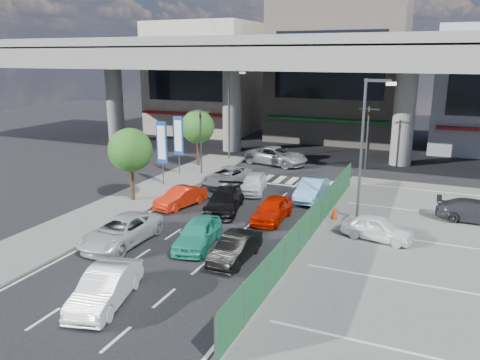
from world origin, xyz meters
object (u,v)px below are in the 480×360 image
at_px(traffic_light_right, 368,122).
at_px(traffic_cone, 334,212).
at_px(sedan_white_front_mid, 253,183).
at_px(sedan_white_mid_left, 121,231).
at_px(traffic_light_left, 200,126).
at_px(signboard_near, 162,144).
at_px(street_lamp_left, 231,107).
at_px(hatch_black_mid_right, 235,248).
at_px(tree_near, 130,150).
at_px(wagon_silver_front_left, 227,176).
at_px(parked_sedan_dgrey, 477,211).
at_px(tree_far, 198,127).
at_px(crossing_wagon_silver, 276,156).
at_px(hatch_white_back_mid, 105,287).
at_px(street_lamp_right, 365,139).
at_px(parked_sedan_white, 377,228).
at_px(kei_truck_front_right, 312,190).
at_px(sedan_black_mid, 224,201).
at_px(signboard_far, 178,137).
at_px(taxi_orange_right, 272,209).
at_px(taxi_orange_left, 181,197).
at_px(taxi_teal_mid, 198,233).

distance_m(traffic_light_right, traffic_cone, 13.82).
bearing_deg(sedan_white_front_mid, sedan_white_mid_left, -116.06).
relative_size(traffic_light_left, signboard_near, 1.11).
height_order(street_lamp_left, hatch_black_mid_right, street_lamp_left).
distance_m(tree_near, wagon_silver_front_left, 7.69).
xyz_separation_m(signboard_near, parked_sedan_dgrey, (20.45, 0.26, -2.38)).
bearing_deg(tree_far, crossing_wagon_silver, 29.05).
height_order(hatch_white_back_mid, crossing_wagon_silver, crossing_wagon_silver).
bearing_deg(street_lamp_right, parked_sedan_white, -64.10).
bearing_deg(street_lamp_left, wagon_silver_front_left, -67.71).
height_order(kei_truck_front_right, parked_sedan_dgrey, kei_truck_front_right).
bearing_deg(tree_near, street_lamp_left, 87.24).
height_order(street_lamp_left, tree_near, street_lamp_left).
bearing_deg(street_lamp_left, parked_sedan_dgrey, -26.46).
relative_size(crossing_wagon_silver, parked_sedan_white, 1.53).
xyz_separation_m(traffic_light_left, sedan_black_mid, (5.51, -7.50, -3.26)).
relative_size(signboard_far, taxi_orange_right, 1.20).
relative_size(taxi_orange_right, kei_truck_front_right, 0.93).
xyz_separation_m(sedan_black_mid, parked_sedan_white, (9.14, -1.13, 0.00)).
bearing_deg(taxi_orange_right, traffic_cone, 24.85).
bearing_deg(hatch_black_mid_right, traffic_light_left, 123.19).
bearing_deg(taxi_orange_left, street_lamp_left, 114.51).
bearing_deg(kei_truck_front_right, street_lamp_right, -38.85).
relative_size(street_lamp_left, signboard_near, 1.70).
bearing_deg(traffic_light_right, hatch_white_back_mid, -102.26).
height_order(signboard_far, kei_truck_front_right, signboard_far).
relative_size(sedan_black_mid, traffic_cone, 6.10).
bearing_deg(hatch_white_back_mid, taxi_orange_left, 92.55).
height_order(sedan_white_mid_left, hatch_black_mid_right, sedan_white_mid_left).
bearing_deg(traffic_light_right, sedan_black_mid, -113.14).
xyz_separation_m(traffic_light_left, kei_truck_front_right, (9.76, -3.07, -3.25)).
bearing_deg(hatch_black_mid_right, crossing_wagon_silver, 103.51).
relative_size(hatch_black_mid_right, parked_sedan_white, 1.03).
distance_m(traffic_light_right, parked_sedan_dgrey, 13.64).
height_order(hatch_white_back_mid, taxi_orange_left, hatch_white_back_mid).
height_order(traffic_light_left, traffic_cone, traffic_light_left).
relative_size(traffic_light_right, taxi_teal_mid, 1.28).
relative_size(traffic_light_left, taxi_orange_right, 1.33).
bearing_deg(parked_sedan_dgrey, sedan_white_front_mid, 87.07).
distance_m(signboard_near, parked_sedan_white, 16.49).
bearing_deg(kei_truck_front_right, traffic_light_right, 79.31).
xyz_separation_m(traffic_light_left, parked_sedan_dgrey, (19.45, -3.74, -3.25)).
relative_size(street_lamp_right, taxi_teal_mid, 1.98).
relative_size(traffic_light_right, tree_near, 1.08).
distance_m(taxi_orange_left, parked_sedan_dgrey, 17.31).
bearing_deg(parked_sedan_dgrey, signboard_near, 90.97).
bearing_deg(crossing_wagon_silver, traffic_light_right, -68.63).
distance_m(traffic_light_left, street_lamp_left, 6.06).
relative_size(traffic_light_right, hatch_black_mid_right, 1.39).
distance_m(street_lamp_left, taxi_orange_right, 16.95).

